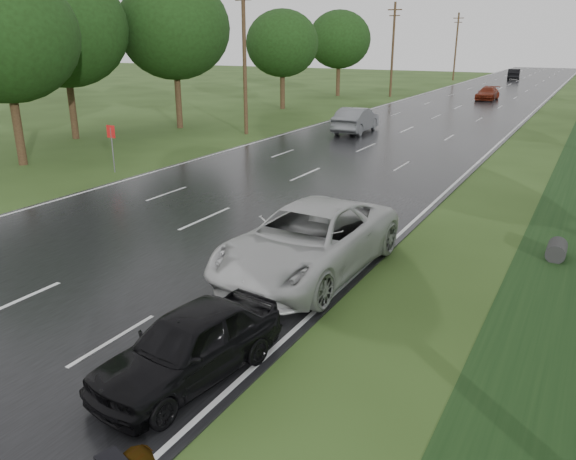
% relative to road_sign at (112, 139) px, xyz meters
% --- Properties ---
extents(ground, '(220.00, 220.00, 0.00)m').
position_rel_road_sign_xyz_m(ground, '(8.50, -12.00, -1.64)').
color(ground, '#294016').
rests_on(ground, ground).
extents(road, '(14.00, 180.00, 0.04)m').
position_rel_road_sign_xyz_m(road, '(8.50, 33.00, -1.62)').
color(road, black).
rests_on(road, ground).
extents(edge_stripe_east, '(0.12, 180.00, 0.01)m').
position_rel_road_sign_xyz_m(edge_stripe_east, '(15.25, 33.00, -1.60)').
color(edge_stripe_east, silver).
rests_on(edge_stripe_east, road).
extents(edge_stripe_west, '(0.12, 180.00, 0.01)m').
position_rel_road_sign_xyz_m(edge_stripe_west, '(1.75, 33.00, -1.60)').
color(edge_stripe_west, silver).
rests_on(edge_stripe_west, road).
extents(center_line, '(0.12, 180.00, 0.01)m').
position_rel_road_sign_xyz_m(center_line, '(8.50, 33.00, -1.60)').
color(center_line, silver).
rests_on(center_line, road).
extents(drainage_ditch, '(2.20, 120.00, 0.56)m').
position_rel_road_sign_xyz_m(drainage_ditch, '(20.00, 6.71, -1.61)').
color(drainage_ditch, black).
rests_on(drainage_ditch, ground).
extents(road_sign, '(0.50, 0.06, 2.30)m').
position_rel_road_sign_xyz_m(road_sign, '(0.00, 0.00, 0.00)').
color(road_sign, slate).
rests_on(road_sign, ground).
extents(utility_pole_mid, '(1.60, 0.26, 10.00)m').
position_rel_road_sign_xyz_m(utility_pole_mid, '(-0.70, 13.00, 3.55)').
color(utility_pole_mid, '#3A2417').
rests_on(utility_pole_mid, ground).
extents(utility_pole_far, '(1.60, 0.26, 10.00)m').
position_rel_road_sign_xyz_m(utility_pole_far, '(-0.70, 43.00, 3.55)').
color(utility_pole_far, '#3A2417').
rests_on(utility_pole_far, ground).
extents(utility_pole_distant, '(1.60, 0.26, 10.00)m').
position_rel_road_sign_xyz_m(utility_pole_distant, '(-0.70, 73.00, 3.55)').
color(utility_pole_distant, '#3A2417').
rests_on(utility_pole_distant, ground).
extents(tree_west_b, '(7.20, 7.20, 9.62)m').
position_rel_road_sign_xyz_m(tree_west_b, '(-5.50, -1.00, 4.73)').
color(tree_west_b, '#3A2417').
rests_on(tree_west_b, ground).
extents(tree_west_c, '(7.80, 7.80, 10.43)m').
position_rel_road_sign_xyz_m(tree_west_c, '(-6.50, 13.00, 5.27)').
color(tree_west_c, '#3A2417').
rests_on(tree_west_c, ground).
extents(tree_west_d, '(6.60, 6.60, 8.80)m').
position_rel_road_sign_xyz_m(tree_west_d, '(-5.70, 27.00, 4.18)').
color(tree_west_d, '#3A2417').
rests_on(tree_west_d, ground).
extents(tree_west_e, '(8.00, 8.00, 10.44)m').
position_rel_road_sign_xyz_m(tree_west_e, '(-9.50, 6.00, 5.19)').
color(tree_west_e, '#3A2417').
rests_on(tree_west_e, ground).
extents(tree_west_f, '(7.00, 7.00, 9.29)m').
position_rel_road_sign_xyz_m(tree_west_f, '(-6.30, 41.00, 4.49)').
color(tree_west_f, '#3A2417').
rests_on(tree_west_f, ground).
extents(white_pickup, '(3.33, 6.81, 1.86)m').
position_rel_road_sign_xyz_m(white_pickup, '(14.00, -6.59, -0.67)').
color(white_pickup, silver).
rests_on(white_pickup, road).
extents(dark_sedan, '(2.22, 4.31, 1.40)m').
position_rel_road_sign_xyz_m(dark_sedan, '(14.36, -12.30, -0.90)').
color(dark_sedan, black).
rests_on(dark_sedan, road).
extents(silver_sedan, '(2.10, 5.30, 1.72)m').
position_rel_road_sign_xyz_m(silver_sedan, '(5.74, 17.07, -0.74)').
color(silver_sedan, gray).
rests_on(silver_sedan, road).
extents(far_car_red, '(1.97, 4.66, 1.34)m').
position_rel_road_sign_xyz_m(far_car_red, '(9.68, 44.16, -0.93)').
color(far_car_red, maroon).
rests_on(far_car_red, road).
extents(far_car_dark, '(2.26, 5.16, 1.65)m').
position_rel_road_sign_xyz_m(far_car_dark, '(7.50, 78.66, -0.78)').
color(far_car_dark, black).
rests_on(far_car_dark, road).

